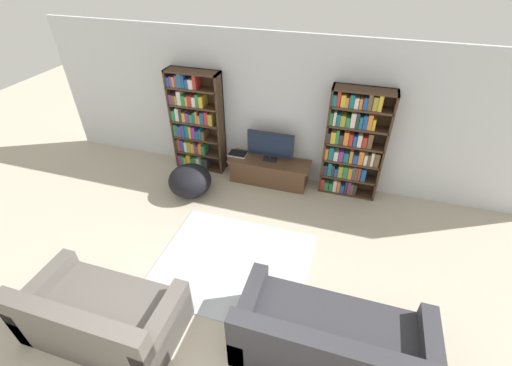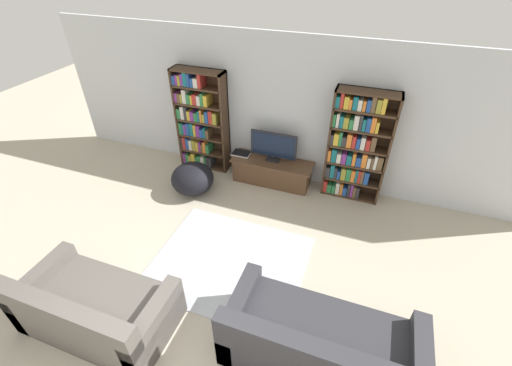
# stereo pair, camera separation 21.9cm
# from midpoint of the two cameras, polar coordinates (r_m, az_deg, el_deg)

# --- Properties ---
(wall_back) EXTENTS (8.80, 0.06, 2.60)m
(wall_back) POSITION_cam_midpoint_polar(r_m,az_deg,el_deg) (6.05, 3.03, 11.83)
(wall_back) COLOR silver
(wall_back) RESTS_ON ground_plane
(bookshelf_left) EXTENTS (0.97, 0.30, 1.93)m
(bookshelf_left) POSITION_cam_midpoint_polar(r_m,az_deg,el_deg) (6.57, -11.13, 9.92)
(bookshelf_left) COLOR #422D1E
(bookshelf_left) RESTS_ON ground_plane
(bookshelf_right) EXTENTS (0.97, 0.30, 1.93)m
(bookshelf_right) POSITION_cam_midpoint_polar(r_m,az_deg,el_deg) (5.89, 14.74, 6.21)
(bookshelf_right) COLOR #422D1E
(bookshelf_right) RESTS_ON ground_plane
(tv_stand) EXTENTS (1.48, 0.49, 0.45)m
(tv_stand) POSITION_cam_midpoint_polar(r_m,az_deg,el_deg) (6.34, 1.21, 2.00)
(tv_stand) COLOR brown
(tv_stand) RESTS_ON ground_plane
(television) EXTENTS (0.84, 0.16, 0.55)m
(television) POSITION_cam_midpoint_polar(r_m,az_deg,el_deg) (6.09, 1.37, 6.24)
(television) COLOR black
(television) RESTS_ON tv_stand
(laptop) EXTENTS (0.34, 0.25, 0.03)m
(laptop) POSITION_cam_midpoint_polar(r_m,az_deg,el_deg) (6.41, -4.03, 4.88)
(laptop) COLOR silver
(laptop) RESTS_ON tv_stand
(area_rug) EXTENTS (2.09, 1.76, 0.02)m
(area_rug) POSITION_cam_midpoint_polar(r_m,az_deg,el_deg) (4.99, -5.23, -13.27)
(area_rug) COLOR #B2B7C1
(area_rug) RESTS_ON ground_plane
(couch_left_sectional) EXTENTS (1.73, 0.94, 0.83)m
(couch_left_sectional) POSITION_cam_midpoint_polar(r_m,az_deg,el_deg) (4.55, -25.64, -19.56)
(couch_left_sectional) COLOR #56514C
(couch_left_sectional) RESTS_ON ground_plane
(couch_right_sofa) EXTENTS (2.05, 0.96, 0.83)m
(couch_right_sofa) POSITION_cam_midpoint_polar(r_m,az_deg,el_deg) (4.07, 10.80, -24.55)
(couch_right_sofa) COLOR #2D2D33
(couch_right_sofa) RESTS_ON ground_plane
(beanbag_ottoman) EXTENTS (0.75, 0.75, 0.54)m
(beanbag_ottoman) POSITION_cam_midpoint_polar(r_m,az_deg,el_deg) (6.15, -11.95, 0.40)
(beanbag_ottoman) COLOR black
(beanbag_ottoman) RESTS_ON ground_plane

